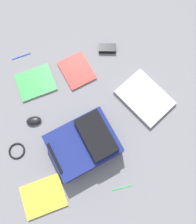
% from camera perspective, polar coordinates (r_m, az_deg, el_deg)
% --- Properties ---
extents(ground_plane, '(3.69, 3.69, 0.00)m').
position_cam_1_polar(ground_plane, '(1.58, -1.77, -0.22)').
color(ground_plane, slate).
extents(backpack, '(0.42, 0.48, 0.20)m').
position_cam_1_polar(backpack, '(1.45, -3.36, -7.96)').
color(backpack, navy).
rests_on(backpack, ground_plane).
extents(laptop, '(0.44, 0.41, 0.03)m').
position_cam_1_polar(laptop, '(1.63, 11.55, 3.46)').
color(laptop, '#929296').
rests_on(laptop, ground_plane).
extents(book_comic, '(0.29, 0.26, 0.02)m').
position_cam_1_polar(book_comic, '(1.69, -5.29, 10.23)').
color(book_comic, silver).
rests_on(book_comic, ground_plane).
extents(book_red, '(0.24, 0.28, 0.02)m').
position_cam_1_polar(book_red, '(1.56, -13.38, -19.71)').
color(book_red, silver).
rests_on(book_red, ground_plane).
extents(book_blue, '(0.26, 0.29, 0.02)m').
position_cam_1_polar(book_blue, '(1.71, -15.24, 7.08)').
color(book_blue, silver).
rests_on(book_blue, ground_plane).
extents(computer_mouse, '(0.06, 0.10, 0.04)m').
position_cam_1_polar(computer_mouse, '(1.61, -15.70, -2.13)').
color(computer_mouse, black).
rests_on(computer_mouse, ground_plane).
extents(cable_coil, '(0.11, 0.11, 0.01)m').
position_cam_1_polar(cable_coil, '(1.62, -19.55, -9.13)').
color(cable_coil, black).
rests_on(cable_coil, ground_plane).
extents(power_brick, '(0.09, 0.14, 0.03)m').
position_cam_1_polar(power_brick, '(1.76, 2.33, 15.52)').
color(power_brick, black).
rests_on(power_brick, ground_plane).
extents(pen_black, '(0.03, 0.14, 0.01)m').
position_cam_1_polar(pen_black, '(1.83, -18.56, 13.03)').
color(pen_black, '#1933B2').
rests_on(pen_black, ground_plane).
extents(pen_blue, '(0.01, 0.13, 0.01)m').
position_cam_1_polar(pen_blue, '(1.53, 6.06, -18.25)').
color(pen_blue, '#198C33').
rests_on(pen_blue, ground_plane).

